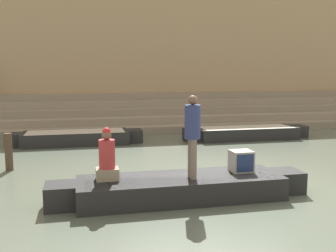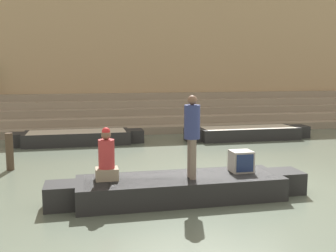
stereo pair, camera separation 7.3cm
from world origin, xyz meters
name	(u,v)px [view 2 (the right image)]	position (x,y,z in m)	size (l,w,h in m)	color
ground_plane	(253,183)	(0.00, 0.00, 0.00)	(120.00, 120.00, 0.00)	#566051
ghat_steps	(166,114)	(0.00, 10.11, 0.58)	(36.00, 3.83, 1.57)	gray
back_wall	(158,54)	(0.00, 12.11, 3.57)	(34.20, 1.28, 7.19)	tan
rowboat_main	(180,187)	(-2.00, -0.78, 0.25)	(5.42, 1.39, 0.47)	black
person_standing	(192,131)	(-1.79, -0.91, 1.45)	(0.32, 0.32, 1.69)	#756656
person_rowing	(107,159)	(-3.49, -0.67, 0.90)	(0.45, 0.35, 1.06)	gray
tv_set	(241,161)	(-0.60, -0.64, 0.70)	(0.46, 0.43, 0.46)	#9E998E
moored_boat_shore	(248,133)	(2.41, 5.83, 0.25)	(5.06, 1.32, 0.47)	black
moored_boat_distant	(77,137)	(-4.15, 6.13, 0.25)	(4.84, 1.32, 0.47)	black
mooring_post	(10,152)	(-5.88, 2.56, 0.50)	(0.20, 0.20, 1.01)	#473828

